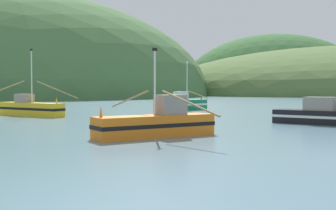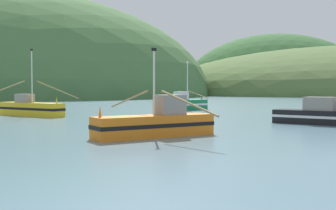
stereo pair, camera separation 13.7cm
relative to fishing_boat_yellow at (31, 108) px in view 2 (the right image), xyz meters
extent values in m
ellipsoid|color=#2D562D|center=(9.55, 225.21, -0.86)|extent=(150.60, 120.48, 94.21)
ellipsoid|color=#386633|center=(116.83, 175.09, -0.86)|extent=(111.27, 89.01, 66.36)
cube|color=gold|center=(0.06, -0.06, -0.13)|extent=(7.38, 7.55, 1.47)
cube|color=black|center=(0.06, -0.06, -0.06)|extent=(7.46, 7.63, 0.26)
cone|color=gold|center=(2.90, -3.00, 0.95)|extent=(0.28, 0.28, 0.70)
cube|color=gray|center=(-0.72, 0.74, 1.07)|extent=(2.25, 2.27, 0.94)
cylinder|color=silver|center=(0.18, -0.19, 3.41)|extent=(0.12, 0.12, 5.61)
cube|color=black|center=(0.18, -0.19, 6.33)|extent=(0.27, 0.28, 0.20)
cylinder|color=#997F4C|center=(2.88, 2.67, 1.93)|extent=(4.55, 4.41, 2.16)
cube|color=#197A47|center=(19.27, 7.54, -0.15)|extent=(6.95, 4.54, 1.43)
cube|color=white|center=(19.27, 7.54, -0.08)|extent=(7.02, 4.58, 0.26)
cone|color=#197A47|center=(22.11, 8.84, 0.92)|extent=(0.27, 0.27, 0.70)
cube|color=silver|center=(18.74, 7.30, 1.13)|extent=(2.05, 1.93, 1.13)
cylinder|color=silver|center=(19.75, 7.76, 3.08)|extent=(0.12, 0.12, 5.03)
cube|color=white|center=(19.75, 7.76, 5.71)|extent=(0.34, 0.18, 0.20)
cylinder|color=#997F4C|center=(18.08, 10.14, 1.31)|extent=(1.72, 3.57, 1.00)
cylinder|color=#997F4C|center=(20.46, 4.94, 1.31)|extent=(1.72, 3.57, 1.00)
cube|color=orange|center=(9.76, -22.11, -0.18)|extent=(8.18, 4.48, 1.37)
cube|color=black|center=(9.76, -22.11, -0.11)|extent=(8.26, 4.52, 0.25)
cone|color=orange|center=(6.29, -23.37, 0.86)|extent=(0.26, 0.26, 0.70)
cube|color=gray|center=(10.82, -21.73, 1.15)|extent=(2.10, 1.90, 1.28)
cylinder|color=silver|center=(9.72, -22.12, 2.52)|extent=(0.12, 0.12, 4.03)
cube|color=black|center=(9.72, -22.12, 4.65)|extent=(0.35, 0.15, 0.20)
cylinder|color=#997F4C|center=(11.00, -25.56, 1.42)|extent=(1.99, 5.21, 1.35)
cylinder|color=#997F4C|center=(8.51, -18.67, 1.42)|extent=(1.99, 5.21, 1.35)
cube|color=black|center=(25.64, -16.81, -0.27)|extent=(7.78, 8.48, 1.18)
cube|color=white|center=(25.64, -16.81, -0.21)|extent=(7.86, 8.56, 0.21)
cube|color=gray|center=(25.06, -16.15, 0.89)|extent=(2.90, 2.97, 1.14)
camera|label=1|loc=(4.85, -48.40, 2.27)|focal=45.38mm
camera|label=2|loc=(4.99, -48.43, 2.27)|focal=45.38mm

